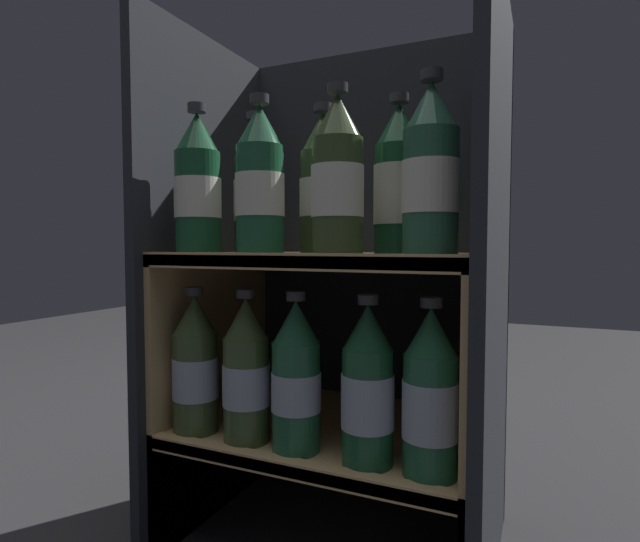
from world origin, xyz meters
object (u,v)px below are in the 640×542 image
Objects in this scene: bottle_upper_front_0 at (198,188)px; bottle_upper_back_1 at (320,187)px; bottle_lower_front_2 at (296,380)px; bottle_upper_front_1 at (260,184)px; bottle_lower_front_1 at (246,374)px; bottle_upper_front_2 at (337,180)px; bottle_lower_front_4 at (430,397)px; bottle_lower_front_0 at (195,367)px; bottle_upper_front_3 at (431,174)px; bottle_upper_back_0 at (256,191)px; bottle_lower_front_3 at (368,389)px; bottle_upper_back_2 at (398,185)px.

bottle_upper_front_0 and bottle_upper_back_1 have the same top height.
bottle_upper_front_0 reaches higher than bottle_lower_front_2.
bottle_lower_front_1 is at bearing 180.00° from bottle_upper_front_1.
bottle_upper_front_2 is at bearing 0.00° from bottle_upper_front_0.
bottle_lower_front_2 is 0.21m from bottle_lower_front_4.
bottle_lower_front_0 is 0.40m from bottle_lower_front_4.
bottle_upper_front_3 is 1.00× the size of bottle_lower_front_0.
bottle_upper_front_0 and bottle_upper_back_0 have the same top height.
bottle_lower_front_3 and bottle_lower_front_4 have the same top height.
bottle_lower_front_2 is (-0.21, 0.00, -0.31)m from bottle_upper_front_3.
bottle_lower_front_1 is at bearing 180.00° from bottle_upper_front_2.
bottle_lower_front_3 is (-0.02, -0.09, -0.31)m from bottle_upper_back_2.
bottle_lower_front_0 is 1.00× the size of bottle_lower_front_3.
bottle_upper_back_0 reaches higher than bottle_lower_front_4.
bottle_upper_front_2 is at bearing -128.58° from bottle_upper_back_2.
bottle_upper_front_0 is 0.21m from bottle_upper_back_1.
bottle_lower_front_0 is (-0.01, 0.00, -0.31)m from bottle_upper_front_0.
bottle_upper_front_1 is 1.00× the size of bottle_lower_front_3.
bottle_lower_front_1 is 0.30m from bottle_lower_front_4.
bottle_upper_back_0 is (-0.33, 0.09, -0.00)m from bottle_upper_front_3.
bottle_upper_back_1 is (0.07, 0.09, 0.00)m from bottle_upper_front_1.
bottle_upper_back_2 reaches higher than bottle_lower_front_2.
bottle_upper_front_0 is 1.00× the size of bottle_upper_back_2.
bottle_lower_front_3 is at bearing -180.00° from bottle_lower_front_4.
bottle_upper_back_1 is at bearing 24.58° from bottle_upper_front_0.
bottle_upper_back_0 is at bearing 125.27° from bottle_upper_front_1.
bottle_upper_back_1 is at bearing 88.12° from bottle_lower_front_2.
bottle_upper_front_1 is 1.00× the size of bottle_lower_front_2.
bottle_upper_front_1 is 1.00× the size of bottle_lower_front_0.
bottle_upper_back_2 is (0.20, 0.09, -0.00)m from bottle_upper_front_1.
bottle_lower_front_1 is 0.21m from bottle_lower_front_3.
bottle_upper_front_2 and bottle_upper_back_2 have the same top height.
bottle_upper_front_0 reaches higher than bottle_lower_front_3.
bottle_upper_back_2 reaches higher than bottle_lower_front_1.
bottle_upper_back_2 is 1.00× the size of bottle_lower_front_3.
bottle_upper_back_1 is at bearing -0.00° from bottle_upper_back_0.
bottle_upper_front_1 is 0.13m from bottle_upper_front_2.
bottle_upper_back_1 is (-0.07, 0.09, 0.00)m from bottle_upper_front_2.
bottle_upper_back_0 is at bearing 110.81° from bottle_lower_front_1.
bottle_upper_front_0 is 1.00× the size of bottle_lower_front_1.
bottle_lower_front_0 is at bearing -180.00° from bottle_upper_front_1.
bottle_upper_back_1 reaches higher than bottle_lower_front_4.
bottle_upper_front_0 is at bearing -180.00° from bottle_lower_front_1.
bottle_upper_back_0 is 0.26m from bottle_upper_back_2.
bottle_upper_front_0 is at bearing -180.00° from bottle_lower_front_4.
bottle_lower_front_4 is (0.09, 0.00, -0.00)m from bottle_lower_front_3.
bottle_upper_front_0 and bottle_upper_front_3 have the same top height.
bottle_upper_front_0 and bottle_upper_front_2 have the same top height.
bottle_upper_back_0 is at bearing 156.05° from bottle_upper_front_2.
bottle_upper_back_2 is (-0.07, 0.09, -0.00)m from bottle_upper_front_3.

